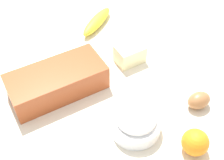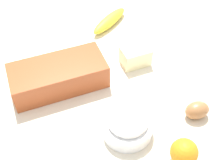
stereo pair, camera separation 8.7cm
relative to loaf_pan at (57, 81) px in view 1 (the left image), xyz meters
The scene contains 7 objects.
ground_plane 0.17m from the loaf_pan, 146.87° to the left, with size 2.40×2.40×0.02m, color silver.
loaf_pan is the anchor object (origin of this frame).
sugar_bowl 0.26m from the loaf_pan, 112.88° to the left, with size 0.13×0.13×0.07m.
banana 0.34m from the loaf_pan, 142.72° to the right, with size 0.19×0.04×0.04m, color yellow.
orange_fruit 0.42m from the loaf_pan, 116.23° to the left, with size 0.07×0.07×0.07m, color orange.
butter_block 0.25m from the loaf_pan, behind, with size 0.09×0.06×0.06m, color #F4EDB2.
egg_near_butter 0.41m from the loaf_pan, 136.72° to the left, with size 0.05×0.05×0.07m, color #9D693F.
Camera 1 is at (0.34, 0.49, 0.67)m, focal length 47.65 mm.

